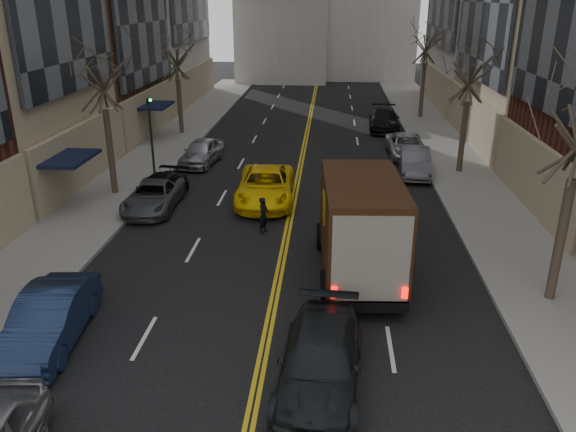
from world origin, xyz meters
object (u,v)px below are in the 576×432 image
at_px(observer_sedan, 320,361).
at_px(pedestrian, 264,215).
at_px(taxi, 265,186).
at_px(ups_truck, 360,226).

bearing_deg(observer_sedan, pedestrian, 109.09).
bearing_deg(taxi, observer_sedan, -80.30).
height_order(observer_sedan, taxi, taxi).
relative_size(ups_truck, observer_sedan, 1.33).
bearing_deg(ups_truck, observer_sedan, -104.13).
distance_m(observer_sedan, taxi, 13.70).
xyz_separation_m(ups_truck, taxi, (-4.08, 7.20, -1.05)).
distance_m(ups_truck, observer_sedan, 6.39).
bearing_deg(ups_truck, pedestrian, 133.75).
bearing_deg(pedestrian, ups_truck, -113.82).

